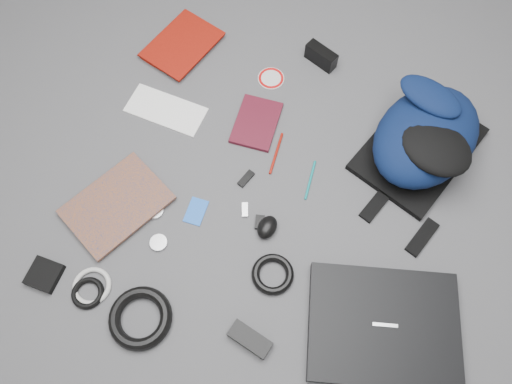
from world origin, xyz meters
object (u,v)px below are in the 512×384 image
(dvd_case, at_px, (256,123))
(pouch, at_px, (44,275))
(laptop, at_px, (383,326))
(textbook_red, at_px, (161,32))
(comic_book, at_px, (96,182))
(compact_camera, at_px, (321,56))
(backpack, at_px, (426,136))
(power_brick, at_px, (250,339))
(mouse, at_px, (267,227))

(dvd_case, xyz_separation_m, pouch, (-0.37, -0.64, 0.00))
(laptop, distance_m, textbook_red, 1.16)
(laptop, xyz_separation_m, textbook_red, (-0.93, 0.69, -0.01))
(pouch, bearing_deg, comic_book, 89.44)
(compact_camera, bearing_deg, comic_book, -105.15)
(backpack, distance_m, dvd_case, 0.50)
(textbook_red, height_order, power_brick, power_brick)
(laptop, bearing_deg, compact_camera, 102.59)
(comic_book, bearing_deg, mouse, 30.67)
(laptop, bearing_deg, textbook_red, 128.56)
(dvd_case, bearing_deg, laptop, -45.88)
(textbook_red, bearing_deg, power_brick, -36.65)
(backpack, distance_m, textbook_red, 0.92)
(comic_book, relative_size, compact_camera, 2.60)
(laptop, bearing_deg, comic_book, 157.33)
(textbook_red, bearing_deg, comic_book, -68.64)
(laptop, distance_m, dvd_case, 0.70)
(laptop, bearing_deg, pouch, 176.13)
(dvd_case, bearing_deg, pouch, -123.86)
(textbook_red, bearing_deg, dvd_case, -11.16)
(backpack, xyz_separation_m, pouch, (-0.86, -0.72, -0.08))
(textbook_red, relative_size, mouse, 3.37)
(compact_camera, bearing_deg, textbook_red, -150.18)
(backpack, relative_size, laptop, 1.08)
(backpack, bearing_deg, dvd_case, -150.63)
(mouse, bearing_deg, textbook_red, 144.76)
(dvd_case, bearing_deg, textbook_red, 148.58)
(pouch, bearing_deg, backpack, 40.02)
(dvd_case, height_order, mouse, mouse)
(compact_camera, xyz_separation_m, mouse, (0.03, -0.61, -0.01))
(comic_book, distance_m, mouse, 0.52)
(laptop, distance_m, compact_camera, 0.86)
(laptop, distance_m, comic_book, 0.89)
(comic_book, height_order, pouch, same)
(compact_camera, xyz_separation_m, power_brick, (0.09, -0.91, -0.02))
(compact_camera, distance_m, power_brick, 0.91)
(comic_book, xyz_separation_m, dvd_case, (0.37, 0.35, -0.00))
(textbook_red, bearing_deg, mouse, -26.88)
(backpack, distance_m, laptop, 0.55)
(compact_camera, height_order, mouse, compact_camera)
(laptop, bearing_deg, backpack, 77.73)
(comic_book, relative_size, dvd_case, 1.57)
(comic_book, bearing_deg, laptop, 19.25)
(comic_book, xyz_separation_m, pouch, (-0.00, -0.29, -0.00))
(backpack, height_order, mouse, backpack)
(dvd_case, bearing_deg, compact_camera, 64.69)
(textbook_red, distance_m, dvd_case, 0.47)
(mouse, distance_m, pouch, 0.62)
(power_brick, bearing_deg, compact_camera, 108.87)
(comic_book, bearing_deg, dvd_case, 70.11)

